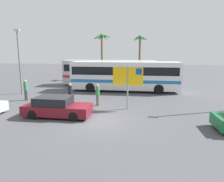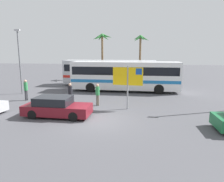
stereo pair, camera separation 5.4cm
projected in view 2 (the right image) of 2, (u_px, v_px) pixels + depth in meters
name	position (u px, v px, depth m)	size (l,w,h in m)	color
ground	(97.00, 120.00, 12.81)	(120.00, 120.00, 0.00)	#4C4C51
bus_front_coach	(125.00, 75.00, 22.13)	(11.43, 2.62, 3.17)	white
bus_rear_coach	(110.00, 71.00, 25.90)	(11.43, 2.62, 3.17)	silver
ferry_sign	(128.00, 78.00, 14.90)	(2.20, 0.28, 3.20)	gray
car_maroon	(57.00, 107.00, 13.48)	(4.36, 1.81, 1.32)	maroon
pedestrian_near_sign	(98.00, 93.00, 16.18)	(0.32, 0.32, 1.73)	#706656
pedestrian_by_bus	(26.00, 88.00, 17.95)	(0.32, 0.32, 1.83)	#4C4C51
pedestrian_crossing_lot	(70.00, 92.00, 16.43)	(0.32, 0.32, 1.75)	#2D2D33
lamp_post_left_side	(20.00, 59.00, 20.39)	(0.56, 0.20, 6.37)	slate
palm_tree_seaside	(140.00, 45.00, 31.77)	(2.65, 2.76, 6.77)	brown
palm_tree_inland	(102.00, 43.00, 31.40)	(3.13, 2.91, 6.96)	brown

